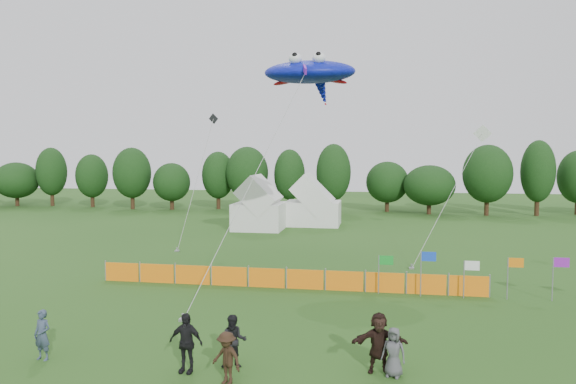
% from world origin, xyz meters
% --- Properties ---
extents(ground, '(160.00, 160.00, 0.00)m').
position_xyz_m(ground, '(0.00, 0.00, 0.00)').
color(ground, '#234C16').
rests_on(ground, ground).
extents(treeline, '(104.57, 8.78, 8.36)m').
position_xyz_m(treeline, '(1.61, 44.93, 4.18)').
color(treeline, '#382314').
rests_on(treeline, ground).
extents(tent_left, '(4.52, 4.52, 3.99)m').
position_xyz_m(tent_left, '(-6.65, 29.60, 2.01)').
color(tent_left, silver).
rests_on(tent_left, ground).
extents(tent_right, '(5.36, 4.29, 3.79)m').
position_xyz_m(tent_right, '(-2.15, 33.32, 1.91)').
color(tent_right, white).
rests_on(tent_right, ground).
extents(barrier_fence, '(19.90, 0.06, 1.00)m').
position_xyz_m(barrier_fence, '(-0.69, 9.36, 0.50)').
color(barrier_fence, orange).
rests_on(barrier_fence, ground).
extents(flag_row, '(10.73, 0.41, 2.18)m').
position_xyz_m(flag_row, '(9.16, 9.02, 1.35)').
color(flag_row, gray).
rests_on(flag_row, ground).
extents(spectator_a, '(0.67, 0.49, 1.69)m').
position_xyz_m(spectator_a, '(-7.11, -1.05, 0.84)').
color(spectator_a, '#334055').
rests_on(spectator_a, ground).
extents(spectator_b, '(0.98, 0.85, 1.71)m').
position_xyz_m(spectator_b, '(-0.65, -0.59, 0.86)').
color(spectator_b, black).
rests_on(spectator_b, ground).
extents(spectator_c, '(1.18, 0.96, 1.58)m').
position_xyz_m(spectator_c, '(-0.54, -1.79, 0.79)').
color(spectator_c, black).
rests_on(spectator_c, ground).
extents(spectator_d, '(1.14, 0.55, 1.89)m').
position_xyz_m(spectator_d, '(-2.04, -1.18, 0.95)').
color(spectator_d, black).
rests_on(spectator_d, ground).
extents(spectator_e, '(0.86, 0.68, 1.53)m').
position_xyz_m(spectator_e, '(4.38, -0.43, 0.77)').
color(spectator_e, '#49494E').
rests_on(spectator_e, ground).
extents(spectator_f, '(1.82, 0.81, 1.90)m').
position_xyz_m(spectator_f, '(3.94, -0.18, 0.95)').
color(spectator_f, black).
rests_on(spectator_f, ground).
extents(stingray_kite, '(6.71, 19.13, 12.84)m').
position_xyz_m(stingray_kite, '(-0.19, 15.54, 11.81)').
color(stingray_kite, '#0D19C4').
rests_on(stingray_kite, ground).
extents(small_kite_white, '(6.63, 10.31, 9.14)m').
position_xyz_m(small_kite_white, '(10.28, 22.34, 6.24)').
color(small_kite_white, white).
rests_on(small_kite_white, ground).
extents(small_kite_dark, '(2.03, 4.35, 10.03)m').
position_xyz_m(small_kite_dark, '(-9.15, 20.35, 5.55)').
color(small_kite_dark, black).
rests_on(small_kite_dark, ground).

